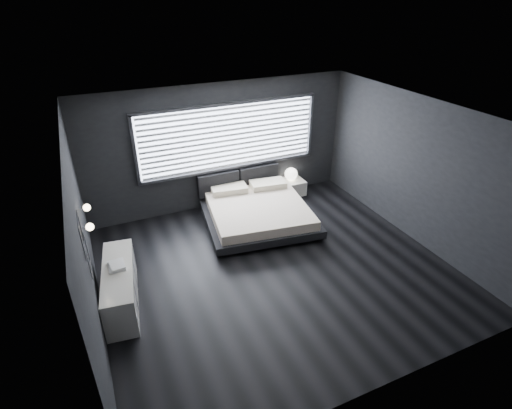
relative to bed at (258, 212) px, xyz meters
name	(u,v)px	position (x,y,z in m)	size (l,w,h in m)	color
room	(277,201)	(-0.38, -1.59, 1.13)	(6.04, 6.00, 2.80)	black
window	(230,137)	(-0.18, 1.10, 1.34)	(4.14, 0.09, 1.52)	white
headboard	(239,180)	(-0.01, 1.05, 0.30)	(1.96, 0.16, 0.52)	black
sconce_near	(90,227)	(-3.26, -1.54, 1.33)	(0.18, 0.11, 0.11)	silver
sconce_far	(87,208)	(-3.26, -0.94, 1.33)	(0.18, 0.11, 0.11)	silver
wall_art_upper	(81,235)	(-3.35, -2.14, 1.58)	(0.01, 0.48, 0.48)	#47474C
wall_art_lower	(88,255)	(-3.35, -1.89, 1.11)	(0.01, 0.48, 0.48)	#47474C
bed	(258,212)	(0.00, 0.00, 0.00)	(2.52, 2.43, 0.58)	black
nightstand	(291,187)	(1.31, 0.91, -0.09)	(0.62, 0.51, 0.36)	white
orb_lamp	(291,174)	(1.31, 0.94, 0.25)	(0.31, 0.31, 0.31)	white
dresser	(121,286)	(-3.02, -1.38, 0.06)	(0.69, 1.72, 0.67)	white
book_stack	(117,265)	(-3.02, -1.31, 0.43)	(0.25, 0.34, 0.07)	white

